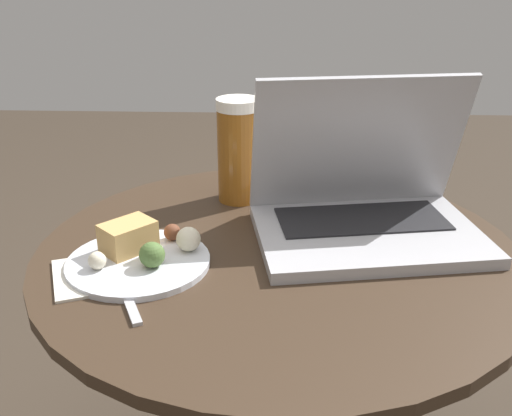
# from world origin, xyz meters

# --- Properties ---
(table) EXTENTS (0.72, 0.72, 0.55)m
(table) POSITION_xyz_m (0.00, 0.00, 0.40)
(table) COLOR #515156
(table) RESTS_ON ground_plane
(napkin) EXTENTS (0.19, 0.17, 0.00)m
(napkin) POSITION_xyz_m (-0.22, -0.09, 0.55)
(napkin) COLOR silver
(napkin) RESTS_ON table
(laptop) EXTENTS (0.37, 0.29, 0.24)m
(laptop) POSITION_xyz_m (0.13, 0.06, 0.60)
(laptop) COLOR #B2B2B7
(laptop) RESTS_ON table
(beer_glass) EXTENTS (0.07, 0.07, 0.18)m
(beer_glass) POSITION_xyz_m (-0.07, 0.19, 0.64)
(beer_glass) COLOR brown
(beer_glass) RESTS_ON table
(snack_plate) EXTENTS (0.20, 0.20, 0.05)m
(snack_plate) POSITION_xyz_m (-0.19, -0.06, 0.56)
(snack_plate) COLOR silver
(snack_plate) RESTS_ON table
(fork) EXTENTS (0.10, 0.19, 0.00)m
(fork) POSITION_xyz_m (-0.21, -0.11, 0.55)
(fork) COLOR #B2B2B7
(fork) RESTS_ON table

